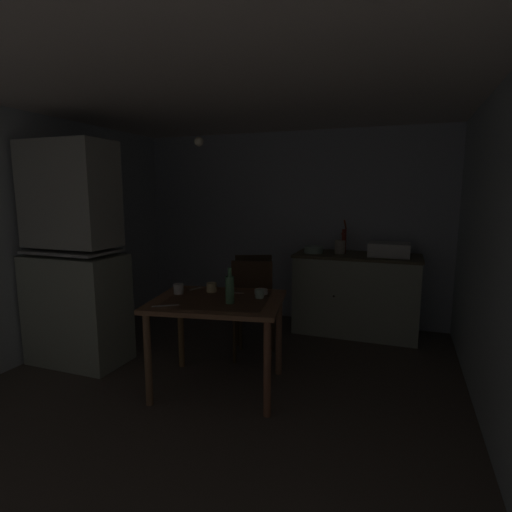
% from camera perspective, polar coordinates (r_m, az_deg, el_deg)
% --- Properties ---
extents(ground_plane, '(4.93, 4.93, 0.00)m').
position_cam_1_polar(ground_plane, '(3.71, -4.20, -17.00)').
color(ground_plane, '#574D45').
extents(wall_back, '(4.03, 0.10, 2.37)m').
position_cam_1_polar(wall_back, '(5.24, 4.69, 4.16)').
color(wall_back, silver).
rests_on(wall_back, ground).
extents(wall_left, '(0.10, 4.01, 2.37)m').
position_cam_1_polar(wall_left, '(4.57, -28.08, 2.42)').
color(wall_left, silver).
rests_on(wall_left, ground).
extents(wall_right, '(0.10, 4.01, 2.37)m').
position_cam_1_polar(wall_right, '(3.13, 31.44, -0.42)').
color(wall_right, silver).
rests_on(wall_right, ground).
extents(ceiling_slab, '(4.03, 4.01, 0.10)m').
position_cam_1_polar(ceiling_slab, '(3.43, -4.70, 22.38)').
color(ceiling_slab, silver).
extents(hutch_cabinet, '(0.90, 0.52, 2.08)m').
position_cam_1_polar(hutch_cabinet, '(4.15, -24.22, -0.81)').
color(hutch_cabinet, '#ACB6A2').
rests_on(hutch_cabinet, ground).
extents(counter_cabinet, '(1.40, 0.64, 0.92)m').
position_cam_1_polar(counter_cabinet, '(4.83, 13.90, -5.19)').
color(counter_cabinet, '#ACB6A2').
rests_on(counter_cabinet, ground).
extents(sink_basin, '(0.44, 0.34, 0.15)m').
position_cam_1_polar(sink_basin, '(4.71, 18.26, 0.91)').
color(sink_basin, white).
rests_on(sink_basin, counter_cabinet).
extents(hand_pump, '(0.05, 0.27, 0.39)m').
position_cam_1_polar(hand_pump, '(4.78, 12.30, 2.38)').
color(hand_pump, maroon).
rests_on(hand_pump, counter_cabinet).
extents(mixing_bowl_counter, '(0.22, 0.22, 0.08)m').
position_cam_1_polar(mixing_bowl_counter, '(4.76, 8.11, 0.89)').
color(mixing_bowl_counter, '#ADD1C1').
rests_on(mixing_bowl_counter, counter_cabinet).
extents(stoneware_crock, '(0.12, 0.12, 0.15)m').
position_cam_1_polar(stoneware_crock, '(4.78, 11.76, 1.27)').
color(stoneware_crock, beige).
rests_on(stoneware_crock, counter_cabinet).
extents(dining_table, '(1.17, 1.00, 0.77)m').
position_cam_1_polar(dining_table, '(3.33, -5.37, -7.80)').
color(dining_table, brown).
rests_on(dining_table, ground).
extents(chair_far_side, '(0.48, 0.48, 1.00)m').
position_cam_1_polar(chair_far_side, '(3.91, -0.35, -7.35)').
color(chair_far_side, '#3B2A15').
rests_on(chair_far_side, ground).
extents(chair_by_counter, '(0.53, 0.53, 0.98)m').
position_cam_1_polar(chair_by_counter, '(4.38, -0.46, -5.75)').
color(chair_by_counter, '#382311').
rests_on(chair_by_counter, ground).
extents(serving_bowl_wide, '(0.11, 0.11, 0.04)m').
position_cam_1_polar(serving_bowl_wide, '(3.46, 0.71, -5.04)').
color(serving_bowl_wide, white).
rests_on(serving_bowl_wide, dining_table).
extents(teacup_cream, '(0.07, 0.07, 0.07)m').
position_cam_1_polar(teacup_cream, '(3.32, 0.49, -5.36)').
color(teacup_cream, '#ADD1C1').
rests_on(teacup_cream, dining_table).
extents(teacup_mint, '(0.08, 0.08, 0.08)m').
position_cam_1_polar(teacup_mint, '(3.52, -10.87, -4.57)').
color(teacup_mint, white).
rests_on(teacup_mint, dining_table).
extents(mug_tall, '(0.09, 0.09, 0.08)m').
position_cam_1_polar(mug_tall, '(3.54, -6.29, -4.41)').
color(mug_tall, beige).
rests_on(mug_tall, dining_table).
extents(glass_bottle, '(0.07, 0.07, 0.28)m').
position_cam_1_polar(glass_bottle, '(3.16, -3.72, -4.63)').
color(glass_bottle, '#4C7F56').
rests_on(glass_bottle, dining_table).
extents(table_knife, '(0.18, 0.13, 0.00)m').
position_cam_1_polar(table_knife, '(3.18, -12.65, -6.84)').
color(table_knife, silver).
rests_on(table_knife, dining_table).
extents(teaspoon_near_bowl, '(0.13, 0.02, 0.00)m').
position_cam_1_polar(teaspoon_near_bowl, '(3.50, -2.80, -5.17)').
color(teaspoon_near_bowl, beige).
rests_on(teaspoon_near_bowl, dining_table).
extents(teaspoon_by_cup, '(0.06, 0.14, 0.00)m').
position_cam_1_polar(teaspoon_by_cup, '(3.68, -8.50, -4.56)').
color(teaspoon_by_cup, beige).
rests_on(teaspoon_by_cup, dining_table).
extents(pendant_bulb, '(0.08, 0.08, 0.08)m').
position_cam_1_polar(pendant_bulb, '(3.58, -8.05, 15.68)').
color(pendant_bulb, '#F9EFCC').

